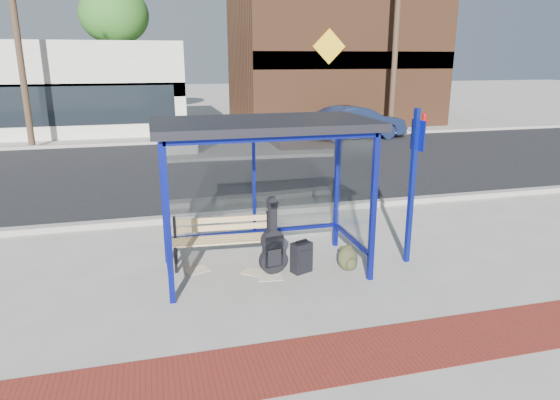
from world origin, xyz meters
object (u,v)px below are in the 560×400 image
object	(u,v)px
bench	(223,237)
fire_hydrant	(424,121)
guitar_bag	(273,248)
parked_car	(356,123)
suitcase	(301,257)
backpack	(348,259)

from	to	relation	value
bench	fire_hydrant	size ratio (longest dim) A/B	2.14
fire_hydrant	bench	bearing A→B (deg)	-130.84
fire_hydrant	guitar_bag	bearing A→B (deg)	-127.85
parked_car	fire_hydrant	xyz separation A→B (m)	(4.15, 1.59, -0.24)
parked_car	fire_hydrant	distance (m)	4.45
parked_car	bench	bearing A→B (deg)	140.06
suitcase	parked_car	size ratio (longest dim) A/B	0.13
guitar_bag	parked_car	xyz separation A→B (m)	(6.69, 12.37, 0.26)
bench	suitcase	world-z (taller)	bench
guitar_bag	parked_car	size ratio (longest dim) A/B	0.28
guitar_bag	suitcase	size ratio (longest dim) A/B	2.17
bench	backpack	bearing A→B (deg)	-19.01
suitcase	guitar_bag	bearing A→B (deg)	147.75
suitcase	backpack	size ratio (longest dim) A/B	1.33
bench	parked_car	size ratio (longest dim) A/B	0.42
guitar_bag	parked_car	world-z (taller)	parked_car
guitar_bag	suitcase	xyz separation A→B (m)	(0.45, -0.09, -0.18)
bench	suitcase	xyz separation A→B (m)	(1.15, -0.69, -0.21)
guitar_bag	backpack	size ratio (longest dim) A/B	2.90
backpack	bench	bearing A→B (deg)	149.70
bench	parked_car	bearing A→B (deg)	61.95
backpack	fire_hydrant	xyz separation A→B (m)	(9.64, 14.16, 0.25)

